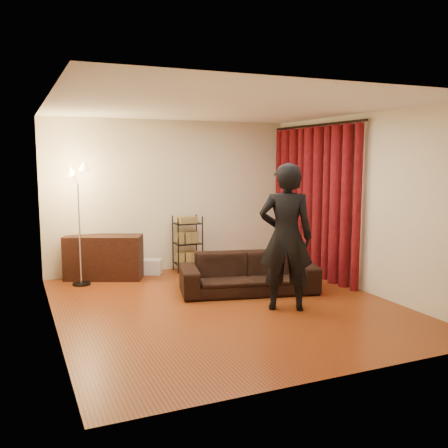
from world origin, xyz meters
name	(u,v)px	position (x,y,z in m)	size (l,w,h in m)	color
floor	(226,305)	(0.00, 0.00, 0.00)	(5.00, 5.00, 0.00)	brown
ceiling	(226,107)	(0.00, 0.00, 2.70)	(5.00, 5.00, 0.00)	white
wall_back	(171,196)	(0.00, 2.50, 1.35)	(5.00, 5.00, 0.00)	beige
wall_front	(337,235)	(0.00, -2.50, 1.35)	(5.00, 5.00, 0.00)	beige
wall_left	(51,217)	(-2.25, 0.00, 1.35)	(5.00, 5.00, 0.00)	beige
wall_right	(361,203)	(2.25, 0.00, 1.35)	(5.00, 5.00, 0.00)	beige
curtain_rod	(316,125)	(2.15, 1.12, 2.58)	(0.04, 0.04, 2.65)	black
curtain	(313,202)	(2.13, 1.12, 1.28)	(0.22, 2.65, 2.55)	maroon
sofa	(249,273)	(0.59, 0.49, 0.30)	(2.05, 0.80, 0.60)	black
person	(286,237)	(0.67, -0.46, 0.98)	(0.72, 0.47, 1.97)	black
media_cabinet	(104,257)	(-1.28, 2.23, 0.37)	(1.27, 0.48, 0.74)	black
storage_boxes	(152,267)	(-0.44, 2.23, 0.13)	(0.32, 0.26, 0.26)	silver
wire_shelf	(188,243)	(0.22, 2.24, 0.50)	(0.46, 0.32, 1.00)	black
floor_lamp	(79,226)	(-1.69, 1.96, 0.96)	(0.35, 0.35, 1.93)	silver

